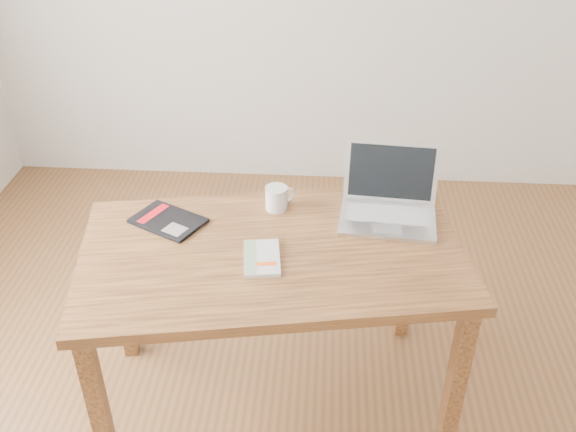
# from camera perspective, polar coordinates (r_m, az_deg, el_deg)

# --- Properties ---
(room) EXTENTS (4.04, 4.04, 2.70)m
(room) POSITION_cam_1_polar(r_m,az_deg,el_deg) (1.76, 1.01, 9.60)
(room) COLOR brown
(room) RESTS_ON ground
(desk) EXTENTS (1.43, 0.97, 0.75)m
(desk) POSITION_cam_1_polar(r_m,az_deg,el_deg) (2.27, -1.36, -4.78)
(desk) COLOR brown
(desk) RESTS_ON ground
(white_guidebook) EXTENTS (0.14, 0.21, 0.02)m
(white_guidebook) POSITION_cam_1_polar(r_m,az_deg,el_deg) (2.16, -2.35, -3.78)
(white_guidebook) COLOR silver
(white_guidebook) RESTS_ON desk
(black_guidebook) EXTENTS (0.30, 0.27, 0.01)m
(black_guidebook) POSITION_cam_1_polar(r_m,az_deg,el_deg) (2.39, -10.63, -0.42)
(black_guidebook) COLOR black
(black_guidebook) RESTS_ON desk
(laptop) EXTENTS (0.37, 0.32, 0.24)m
(laptop) POSITION_cam_1_polar(r_m,az_deg,el_deg) (2.40, 8.95, 1.21)
(laptop) COLOR silver
(laptop) RESTS_ON desk
(coffee_mug) EXTENTS (0.11, 0.09, 0.09)m
(coffee_mug) POSITION_cam_1_polar(r_m,az_deg,el_deg) (2.41, -0.97, 1.66)
(coffee_mug) COLOR white
(coffee_mug) RESTS_ON desk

